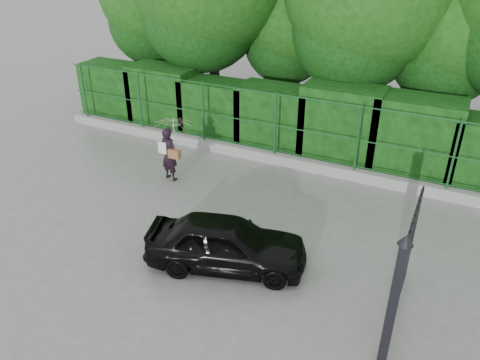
% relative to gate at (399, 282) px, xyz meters
% --- Properties ---
extents(ground, '(80.00, 80.00, 0.00)m').
position_rel_gate_xyz_m(ground, '(-4.60, 0.72, -1.19)').
color(ground, gray).
extents(kerb, '(14.00, 0.25, 0.30)m').
position_rel_gate_xyz_m(kerb, '(-4.60, 5.22, -1.04)').
color(kerb, '#9E9E99').
rests_on(kerb, ground).
extents(fence, '(14.13, 0.06, 1.80)m').
position_rel_gate_xyz_m(fence, '(-4.38, 5.22, 0.01)').
color(fence, '#174F21').
rests_on(fence, kerb).
extents(hedge, '(14.20, 1.20, 2.21)m').
position_rel_gate_xyz_m(hedge, '(-4.54, 6.22, -0.18)').
color(hedge, black).
rests_on(hedge, ground).
extents(gate, '(0.22, 2.33, 2.36)m').
position_rel_gate_xyz_m(gate, '(0.00, 0.00, 0.00)').
color(gate, black).
rests_on(gate, ground).
extents(woman, '(0.99, 1.01, 1.74)m').
position_rel_gate_xyz_m(woman, '(-6.20, 3.15, -0.04)').
color(woman, black).
rests_on(woman, ground).
extents(car, '(3.38, 2.11, 1.07)m').
position_rel_gate_xyz_m(car, '(-3.27, 0.52, -0.65)').
color(car, black).
rests_on(car, ground).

